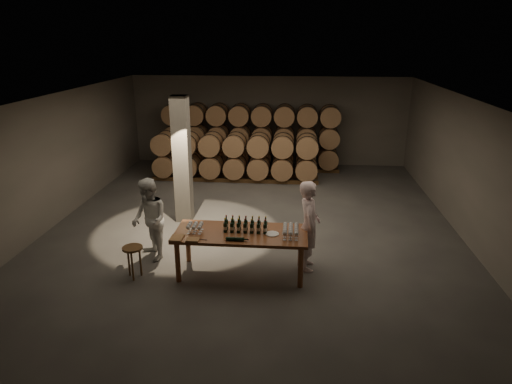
# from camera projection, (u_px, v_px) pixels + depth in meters

# --- Properties ---
(room) EXTENTS (12.00, 12.00, 12.00)m
(room) POSITION_uv_depth(u_px,v_px,m) (182.00, 160.00, 11.39)
(room) COLOR #4A4845
(room) RESTS_ON ground
(tasting_table) EXTENTS (2.60, 1.10, 0.90)m
(tasting_table) POSITION_uv_depth(u_px,v_px,m) (241.00, 237.00, 8.96)
(tasting_table) COLOR brown
(tasting_table) RESTS_ON ground
(barrel_stack_back) EXTENTS (6.26, 0.95, 2.31)m
(barrel_stack_back) POSITION_uv_depth(u_px,v_px,m) (251.00, 136.00, 16.13)
(barrel_stack_back) COLOR brown
(barrel_stack_back) RESTS_ON ground
(barrel_stack_front) EXTENTS (5.48, 0.95, 1.57)m
(barrel_stack_front) POSITION_uv_depth(u_px,v_px,m) (235.00, 156.00, 14.97)
(barrel_stack_front) COLOR brown
(barrel_stack_front) RESTS_ON ground
(bottle_cluster) EXTENTS (0.85, 0.22, 0.30)m
(bottle_cluster) POSITION_uv_depth(u_px,v_px,m) (245.00, 226.00, 8.93)
(bottle_cluster) COLOR black
(bottle_cluster) RESTS_ON tasting_table
(lying_bottles) EXTENTS (0.44, 0.07, 0.07)m
(lying_bottles) POSITION_uv_depth(u_px,v_px,m) (236.00, 239.00, 8.54)
(lying_bottles) COLOR black
(lying_bottles) RESTS_ON tasting_table
(glass_cluster_left) EXTENTS (0.30, 0.30, 0.17)m
(glass_cluster_left) POSITION_uv_depth(u_px,v_px,m) (195.00, 226.00, 8.92)
(glass_cluster_left) COLOR silver
(glass_cluster_left) RESTS_ON tasting_table
(glass_cluster_right) EXTENTS (0.31, 0.53, 0.18)m
(glass_cluster_right) POSITION_uv_depth(u_px,v_px,m) (291.00, 229.00, 8.75)
(glass_cluster_right) COLOR silver
(glass_cluster_right) RESTS_ON tasting_table
(plate) EXTENTS (0.27, 0.27, 0.02)m
(plate) POSITION_uv_depth(u_px,v_px,m) (272.00, 234.00, 8.84)
(plate) COLOR white
(plate) RESTS_ON tasting_table
(notebook_near) EXTENTS (0.25, 0.20, 0.03)m
(notebook_near) POSITION_uv_depth(u_px,v_px,m) (193.00, 240.00, 8.57)
(notebook_near) COLOR olive
(notebook_near) RESTS_ON tasting_table
(notebook_corner) EXTENTS (0.24, 0.30, 0.03)m
(notebook_corner) POSITION_uv_depth(u_px,v_px,m) (177.00, 238.00, 8.65)
(notebook_corner) COLOR olive
(notebook_corner) RESTS_ON tasting_table
(pen) EXTENTS (0.14, 0.03, 0.01)m
(pen) POSITION_uv_depth(u_px,v_px,m) (204.00, 240.00, 8.59)
(pen) COLOR black
(pen) RESTS_ON tasting_table
(stool) EXTENTS (0.39, 0.39, 0.66)m
(stool) POSITION_uv_depth(u_px,v_px,m) (133.00, 253.00, 8.89)
(stool) COLOR brown
(stool) RESTS_ON ground
(person_man) EXTENTS (0.48, 0.70, 1.88)m
(person_man) POSITION_uv_depth(u_px,v_px,m) (309.00, 226.00, 9.14)
(person_man) COLOR #F9D8D9
(person_man) RESTS_ON ground
(person_woman) EXTENTS (1.05, 1.09, 1.77)m
(person_woman) POSITION_uv_depth(u_px,v_px,m) (149.00, 220.00, 9.57)
(person_woman) COLOR silver
(person_woman) RESTS_ON ground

